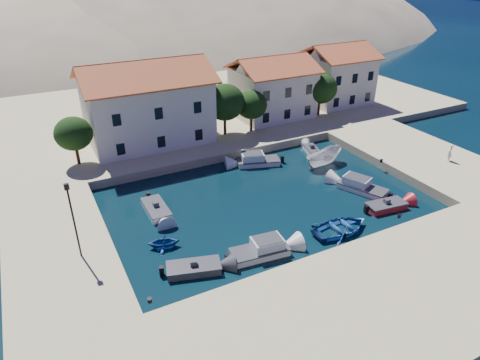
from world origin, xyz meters
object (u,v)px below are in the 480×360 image
lamppost (72,214)px  rowboat_south (340,231)px  cabin_cruiser_east (362,187)px  boat_east (323,165)px  building_left (147,101)px  pedestrian (450,153)px  cabin_cruiser_south (260,250)px  building_right (337,73)px  building_mid (272,86)px

lamppost → rowboat_south: bearing=-14.7°
cabin_cruiser_east → boat_east: (0.22, 6.77, -0.48)m
building_left → pedestrian: 34.97m
building_left → cabin_cruiser_south: (1.27, -25.06, -5.46)m
pedestrian → lamppost: bearing=-28.0°
building_right → lamppost: bearing=-152.1°
cabin_cruiser_south → boat_east: size_ratio=0.93×
cabin_cruiser_east → pedestrian: 12.03m
cabin_cruiser_south → pedestrian: size_ratio=2.55×
cabin_cruiser_east → building_mid: bearing=-29.7°
building_right → cabin_cruiser_east: building_right is taller
building_right → building_mid: bearing=-175.2°
building_mid → rowboat_south: 28.35m
lamppost → pedestrian: 39.22m
rowboat_south → cabin_cruiser_east: cabin_cruiser_east is taller
building_right → lamppost: size_ratio=1.52×
building_left → rowboat_south: building_left is taller
building_left → lamppost: (-11.50, -20.00, -1.18)m
building_right → cabin_cruiser_east: bearing=-122.2°
cabin_cruiser_east → lamppost: bearing=64.9°
lamppost → cabin_cruiser_south: 14.39m
building_right → lamppost: 46.98m
rowboat_south → pedestrian: 19.09m
building_left → boat_east: building_left is taller
building_left → boat_east: 21.99m
rowboat_south → boat_east: bearing=-30.5°
rowboat_south → cabin_cruiser_east: (6.56, 4.67, 0.48)m
building_mid → cabin_cruiser_south: building_mid is taller
building_mid → pedestrian: 24.31m
building_right → boat_east: (-14.10, -15.98, -5.47)m
building_left → rowboat_south: 27.64m
building_right → cabin_cruiser_south: 39.79m
boat_east → building_right: bearing=-52.0°
lamppost → boat_east: 28.45m
cabin_cruiser_south → cabin_cruiser_east: 15.04m
building_mid → building_right: (12.00, 1.00, 0.25)m
building_mid → building_left: bearing=-176.8°
building_right → cabin_cruiser_south: building_right is taller
building_left → pedestrian: size_ratio=7.73×
building_mid → rowboat_south: size_ratio=1.98×
building_mid → lamppost: size_ratio=1.69×
cabin_cruiser_east → building_left: bearing=13.5°
building_left → pedestrian: (27.61, -21.09, -3.98)m
building_left → lamppost: 23.10m
building_right → boat_east: bearing=-131.4°
cabin_cruiser_south → pedestrian: bearing=14.7°
building_left → pedestrian: building_left is taller
lamppost → cabin_cruiser_east: lamppost is taller
rowboat_south → cabin_cruiser_east: bearing=-54.4°
cabin_cruiser_south → rowboat_south: size_ratio=0.92×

